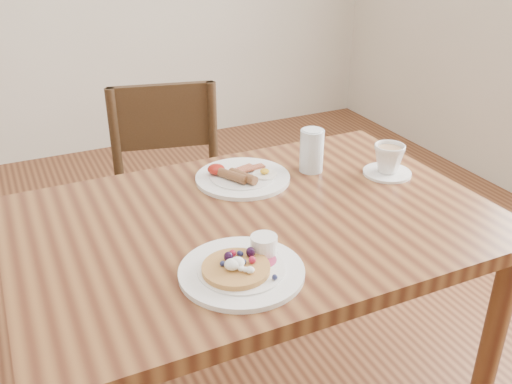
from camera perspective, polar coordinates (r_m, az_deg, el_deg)
dining_table at (r=1.49m, az=-0.00°, el=-5.80°), size 1.20×0.80×0.75m
chair_far at (r=2.12m, az=-8.47°, el=-0.54°), size 0.50×0.50×0.88m
pancake_plate at (r=1.22m, az=-1.32°, el=-7.56°), size 0.27×0.27×0.06m
breakfast_plate at (r=1.63m, az=-1.46°, el=1.54°), size 0.27×0.27×0.04m
teacup_saucer at (r=1.69m, az=13.10°, el=3.05°), size 0.14×0.14×0.09m
water_glass at (r=1.67m, az=5.59°, el=4.14°), size 0.07×0.07×0.13m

